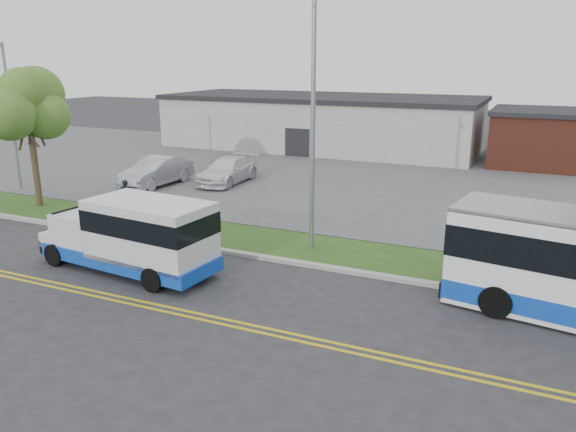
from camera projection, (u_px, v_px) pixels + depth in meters
The scene contains 17 objects.
ground at pixel (208, 262), 20.82m from camera, with size 140.00×140.00×0.00m, color #28282B.
lane_line_north at pixel (141, 301), 17.44m from camera, with size 70.00×0.12×0.01m, color gold.
lane_line_south at pixel (135, 305), 17.18m from camera, with size 70.00×0.12×0.01m, color gold.
curb at pixel (223, 251), 21.76m from camera, with size 80.00×0.30×0.15m, color #9E9B93.
verge at pixel (246, 239), 23.34m from camera, with size 80.00×3.30×0.10m, color #254617.
parking_lot at pixel (352, 176), 35.69m from camera, with size 80.00×25.00×0.10m, color #4C4C4F.
commercial_building at pixel (321, 122), 46.25m from camera, with size 25.40×10.40×4.35m.
brick_wing at pixel (538, 138), 38.86m from camera, with size 6.30×7.30×3.90m.
tree_west at pixel (28, 105), 27.01m from camera, with size 4.40×4.40×6.91m.
streetlight_near at pixel (312, 116), 20.58m from camera, with size 0.35×1.53×9.50m.
streetlight_far at pixel (9, 111), 30.72m from camera, with size 0.35×1.53×8.00m.
shuttle_bus at pixel (136, 233), 19.48m from camera, with size 7.11×2.88×2.66m.
pedestrian at pixel (126, 196), 26.92m from camera, with size 0.58×0.38×1.60m, color black.
parked_car_a at pixel (156, 172), 32.59m from camera, with size 1.74×5.00×1.65m, color #A3A5AA.
parked_car_b at pixel (228, 170), 33.36m from camera, with size 2.08×5.11×1.48m, color white.
grocery_bag_left at pixel (118, 209), 27.00m from camera, with size 0.32×0.32×0.32m, color white.
grocery_bag_right at pixel (135, 208), 27.19m from camera, with size 0.32×0.32×0.32m, color white.
Camera 1 is at (10.81, -16.57, 7.31)m, focal length 35.00 mm.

